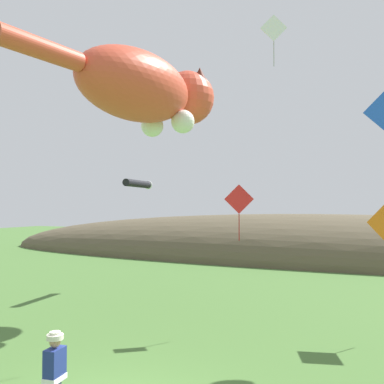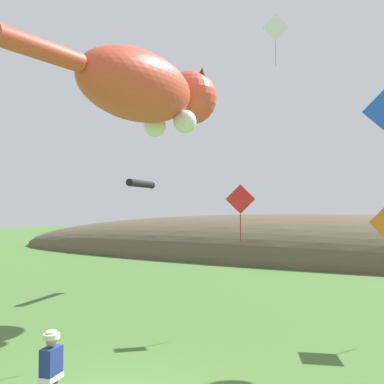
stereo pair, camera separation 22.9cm
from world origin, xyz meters
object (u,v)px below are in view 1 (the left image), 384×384
object	(u,v)px
kite_diamond_red	(239,200)
kite_diamond_white	(274,29)
festival_attendant	(55,378)
kite_giant_cat	(149,91)
kite_tube_streamer	(138,184)

from	to	relation	value
kite_diamond_red	kite_diamond_white	world-z (taller)	kite_diamond_white
festival_attendant	kite_giant_cat	bearing A→B (deg)	107.83
kite_diamond_red	kite_diamond_white	xyz separation A→B (m)	(0.98, 1.01, 6.06)
festival_attendant	kite_diamond_white	world-z (taller)	kite_diamond_white
kite_tube_streamer	kite_diamond_red	world-z (taller)	kite_tube_streamer
kite_tube_streamer	kite_diamond_white	distance (m)	9.93
kite_diamond_red	kite_tube_streamer	bearing A→B (deg)	146.14
festival_attendant	kite_tube_streamer	bearing A→B (deg)	115.24
kite_tube_streamer	festival_attendant	bearing A→B (deg)	-64.76
kite_tube_streamer	kite_diamond_white	world-z (taller)	kite_diamond_white
kite_diamond_red	kite_diamond_white	size ratio (longest dim) A/B	1.02
kite_giant_cat	kite_diamond_white	bearing A→B (deg)	15.47
festival_attendant	kite_diamond_white	bearing A→B (deg)	77.08
festival_attendant	kite_diamond_white	distance (m)	12.91
kite_giant_cat	kite_diamond_red	distance (m)	5.28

